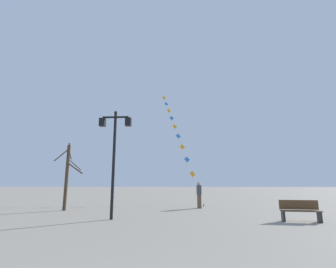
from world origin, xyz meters
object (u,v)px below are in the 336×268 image
(kite_train, at_px, (176,131))
(park_bench, at_px, (300,211))
(bare_tree, at_px, (67,174))
(twin_lantern_lamp_post, at_px, (114,143))
(kite_flyer, at_px, (199,194))

(kite_train, relative_size, park_bench, 8.08)
(bare_tree, relative_size, park_bench, 2.51)
(bare_tree, bearing_deg, twin_lantern_lamp_post, -42.33)
(twin_lantern_lamp_post, height_order, kite_flyer, twin_lantern_lamp_post)
(kite_flyer, distance_m, park_bench, 6.74)
(twin_lantern_lamp_post, xyz_separation_m, kite_train, (2.71, 13.52, 3.46))
(kite_train, distance_m, park_bench, 16.18)
(twin_lantern_lamp_post, height_order, kite_train, kite_train)
(kite_train, bearing_deg, park_bench, -67.87)
(kite_train, height_order, park_bench, kite_train)
(twin_lantern_lamp_post, relative_size, kite_train, 0.38)
(kite_train, xyz_separation_m, bare_tree, (-6.57, -10.00, -4.83))
(twin_lantern_lamp_post, distance_m, bare_tree, 5.39)
(kite_flyer, relative_size, park_bench, 1.04)
(kite_train, distance_m, kite_flyer, 10.39)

